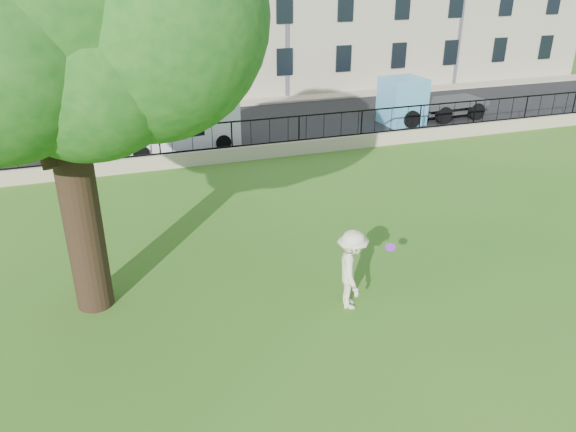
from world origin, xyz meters
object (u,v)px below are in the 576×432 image
object	(u,v)px
man	(352,270)
blue_truck	(431,98)
frisbee	(390,247)
red_sedan	(96,139)
white_van	(176,124)

from	to	relation	value
man	blue_truck	bearing A→B (deg)	-20.42
frisbee	red_sedan	bearing A→B (deg)	115.79
red_sedan	white_van	world-z (taller)	white_van
man	frisbee	bearing A→B (deg)	-65.12
white_van	frisbee	bearing A→B (deg)	-83.35
man	white_van	xyz separation A→B (m)	(-2.19, 14.08, 0.11)
blue_truck	frisbee	bearing A→B (deg)	-128.94
frisbee	red_sedan	size ratio (longest dim) A/B	0.06
red_sedan	blue_truck	size ratio (longest dim) A/B	0.86
man	red_sedan	size ratio (longest dim) A/B	0.43
frisbee	white_van	bearing A→B (deg)	103.33
frisbee	blue_truck	world-z (taller)	blue_truck
red_sedan	man	bearing A→B (deg)	-153.90
frisbee	blue_truck	xyz separation A→B (m)	(10.26, 14.72, -0.20)
red_sedan	white_van	xyz separation A→B (m)	(3.43, 0.00, 0.35)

